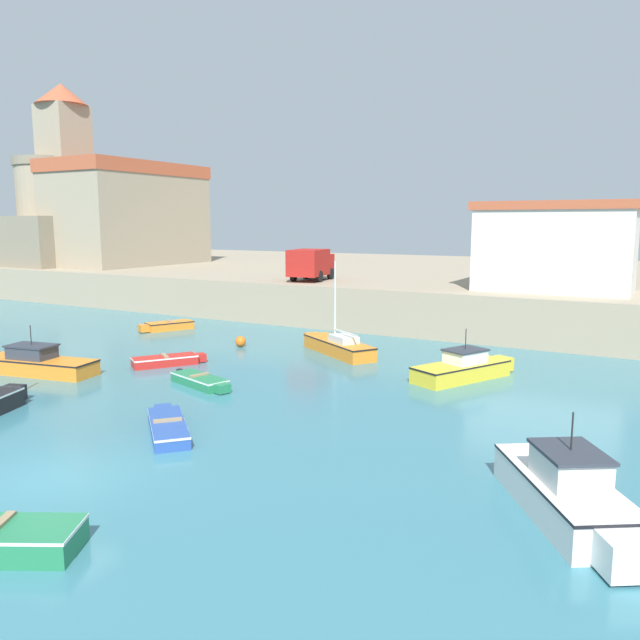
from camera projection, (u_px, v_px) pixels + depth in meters
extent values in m
plane|color=teal|center=(54.00, 478.00, 16.82)|extent=(200.00, 200.00, 0.00)
cube|color=gray|center=(485.00, 285.00, 54.55)|extent=(120.00, 40.00, 2.78)
cube|color=red|center=(165.00, 361.00, 30.08)|extent=(2.58, 3.10, 0.45)
cube|color=red|center=(200.00, 357.00, 30.85)|extent=(0.76, 0.73, 0.38)
cube|color=white|center=(165.00, 357.00, 30.05)|extent=(2.61, 3.13, 0.07)
cube|color=#997F5B|center=(165.00, 355.00, 30.04)|extent=(0.86, 0.67, 0.08)
cube|color=white|center=(563.00, 496.00, 14.71)|extent=(3.95, 4.81, 0.90)
cube|color=white|center=(625.00, 556.00, 12.06)|extent=(1.22, 1.17, 0.77)
cube|color=black|center=(564.00, 479.00, 14.65)|extent=(3.99, 4.85, 0.07)
cube|color=silver|center=(570.00, 467.00, 14.36)|extent=(1.96, 2.06, 0.68)
cube|color=#2D333D|center=(571.00, 452.00, 14.30)|extent=(2.11, 2.22, 0.08)
cylinder|color=black|center=(572.00, 431.00, 14.23)|extent=(0.04, 0.04, 0.90)
cube|color=orange|center=(38.00, 366.00, 28.40)|extent=(5.78, 2.63, 0.70)
cube|color=black|center=(37.00, 359.00, 28.35)|extent=(5.84, 2.66, 0.07)
cube|color=#333842|center=(32.00, 352.00, 28.39)|extent=(2.14, 1.55, 0.55)
cube|color=#2D333D|center=(32.00, 346.00, 28.34)|extent=(2.32, 1.66, 0.08)
cylinder|color=black|center=(31.00, 335.00, 28.26)|extent=(0.04, 0.04, 0.90)
cube|color=yellow|center=(461.00, 371.00, 27.38)|extent=(3.48, 4.89, 0.72)
cube|color=yellow|center=(501.00, 364.00, 28.88)|extent=(1.10, 1.03, 0.61)
cube|color=black|center=(461.00, 364.00, 27.33)|extent=(3.52, 4.94, 0.07)
cube|color=silver|center=(465.00, 357.00, 27.41)|extent=(1.79, 1.99, 0.54)
cube|color=#2D333D|center=(465.00, 350.00, 27.36)|extent=(1.93, 2.15, 0.08)
cylinder|color=black|center=(466.00, 339.00, 27.28)|extent=(0.04, 0.04, 0.90)
cube|color=#237A4C|center=(0.00, 540.00, 12.96)|extent=(3.48, 2.69, 0.60)
cube|color=#237A4C|center=(199.00, 381.00, 26.39)|extent=(3.11, 1.85, 0.41)
cube|color=#237A4C|center=(222.00, 388.00, 25.16)|extent=(0.61, 0.67, 0.35)
cube|color=white|center=(199.00, 377.00, 26.36)|extent=(3.14, 1.87, 0.07)
cube|color=#997F5B|center=(199.00, 375.00, 26.35)|extent=(0.45, 0.89, 0.08)
cube|color=black|center=(180.00, 373.00, 27.52)|extent=(0.25, 0.25, 0.36)
cube|color=orange|center=(339.00, 347.00, 32.62)|extent=(5.16, 3.99, 0.72)
cube|color=orange|center=(313.00, 338.00, 35.17)|extent=(0.96, 1.00, 0.61)
cube|color=black|center=(339.00, 341.00, 32.57)|extent=(5.21, 4.03, 0.07)
cylinder|color=silver|center=(335.00, 301.00, 32.59)|extent=(0.10, 0.10, 4.13)
cylinder|color=silver|center=(345.00, 332.00, 31.92)|extent=(2.02, 1.32, 0.08)
cube|color=silver|center=(344.00, 339.00, 32.09)|extent=(1.85, 1.68, 0.36)
cube|color=#284C9E|center=(168.00, 428.00, 20.33)|extent=(3.33, 3.17, 0.42)
cube|color=#284C9E|center=(163.00, 410.00, 22.21)|extent=(0.76, 0.77, 0.36)
cube|color=white|center=(168.00, 423.00, 20.31)|extent=(3.37, 3.20, 0.07)
cube|color=#997F5B|center=(168.00, 420.00, 20.30)|extent=(0.77, 0.82, 0.08)
cube|color=black|center=(13.00, 393.00, 23.95)|extent=(0.92, 0.83, 0.58)
cube|color=orange|center=(170.00, 326.00, 40.09)|extent=(2.34, 3.11, 0.52)
cube|color=orange|center=(144.00, 328.00, 39.12)|extent=(0.84, 0.78, 0.44)
cube|color=black|center=(170.00, 322.00, 40.05)|extent=(2.37, 3.14, 0.07)
cube|color=#997F5B|center=(170.00, 321.00, 40.04)|extent=(1.02, 0.63, 0.08)
sphere|color=orange|center=(241.00, 341.00, 34.60)|extent=(0.59, 0.59, 0.59)
cube|color=gray|center=(129.00, 221.00, 60.35)|extent=(8.19, 14.45, 8.44)
cube|color=#B25133|center=(127.00, 170.00, 59.60)|extent=(8.35, 14.74, 1.20)
cube|color=gray|center=(67.00, 186.00, 60.87)|extent=(3.81, 3.81, 15.17)
cone|color=#B25133|center=(61.00, 94.00, 59.54)|extent=(4.95, 4.95, 2.00)
cube|color=gray|center=(53.00, 240.00, 62.34)|extent=(12.48, 12.48, 4.63)
cylinder|color=gray|center=(52.00, 215.00, 61.97)|extent=(6.32, 6.32, 9.48)
cylinder|color=gray|center=(48.00, 162.00, 61.17)|extent=(6.64, 6.64, 0.80)
cube|color=silver|center=(555.00, 251.00, 37.13)|extent=(8.68, 5.19, 4.77)
cube|color=#B25133|center=(558.00, 206.00, 36.73)|extent=(9.11, 5.45, 0.50)
cube|color=#AD1E19|center=(308.00, 263.00, 43.21)|extent=(2.59, 3.50, 1.80)
cube|color=#AD1E19|center=(319.00, 264.00, 45.14)|extent=(2.18, 1.61, 1.40)
cube|color=#334756|center=(321.00, 261.00, 45.53)|extent=(1.80, 0.41, 0.70)
cylinder|color=black|center=(306.00, 273.00, 45.48)|extent=(0.41, 0.83, 0.80)
cylinder|color=black|center=(330.00, 274.00, 44.84)|extent=(0.41, 0.83, 0.80)
cylinder|color=black|center=(294.00, 276.00, 43.30)|extent=(0.41, 0.83, 0.80)
cylinder|color=black|center=(319.00, 276.00, 42.66)|extent=(0.41, 0.83, 0.80)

